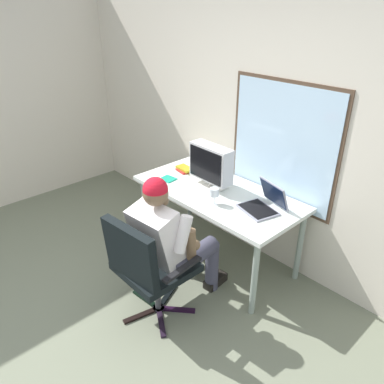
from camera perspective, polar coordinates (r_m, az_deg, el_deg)
The scene contains 10 objects.
ground_plane at distance 3.11m, azimuth -18.06°, elevation -23.61°, with size 5.56×4.31×0.02m, color #696E5A.
wall_rear at distance 3.49m, azimuth 11.39°, elevation 9.94°, with size 5.56×0.08×2.67m.
desk at distance 3.52m, azimuth 3.85°, elevation -0.89°, with size 1.60×0.78×0.76m.
office_chair at distance 2.93m, azimuth -7.07°, elevation -10.75°, with size 0.66×0.61×0.94m.
person_seated at distance 3.02m, azimuth -3.16°, elevation -6.98°, with size 0.56×0.85×1.22m.
crt_monitor at distance 3.45m, azimuth 2.88°, elevation 4.23°, with size 0.44×0.23×0.41m.
laptop at distance 3.21m, azimuth 11.04°, elevation -1.57°, with size 0.39×0.39×0.23m.
wine_glass at distance 3.21m, azimuth 3.41°, elevation -0.15°, with size 0.08×0.08×0.15m.
book_stack at distance 3.87m, azimuth -1.14°, elevation 3.50°, with size 0.20×0.15×0.04m.
cd_case at distance 3.70m, azimuth -3.67°, elevation 2.00°, with size 0.16×0.14×0.01m.
Camera 1 is at (1.95, -0.59, 2.35)m, focal length 35.03 mm.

